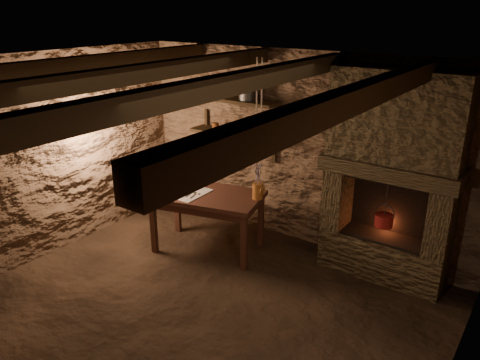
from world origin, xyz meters
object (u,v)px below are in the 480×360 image
Objects in this scene: work_table at (208,220)px; wooden_bowl at (177,179)px; iron_stockpot at (249,93)px; stoneware_jug at (258,184)px; red_pot at (384,219)px.

work_table is 0.70m from wooden_bowl.
wooden_bowl is 1.43× the size of iron_stockpot.
stoneware_jug is 1.28× the size of wooden_bowl.
stoneware_jug is 1.83× the size of iron_stockpot.
work_table is 3.29× the size of stoneware_jug.
iron_stockpot reaches higher than wooden_bowl.
work_table is at bearing -9.07° from wooden_bowl.
iron_stockpot is 2.20m from red_pot.
wooden_bowl is at bearing -136.30° from iron_stockpot.
iron_stockpot reaches higher than red_pot.
work_table is 2.68× the size of red_pot.
red_pot reaches higher than wooden_bowl.
work_table is 4.22× the size of wooden_bowl.
wooden_bowl is at bearing 156.52° from work_table.
stoneware_jug is (0.58, 0.22, 0.53)m from work_table.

